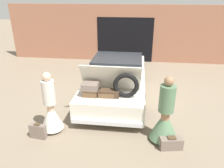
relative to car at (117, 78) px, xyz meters
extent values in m
plane|color=#7F705B|center=(0.00, 0.01, -0.57)|extent=(40.00, 40.00, 0.00)
cube|color=#9E664C|center=(0.00, 3.98, 0.83)|extent=(12.00, 0.12, 2.80)
cube|color=black|center=(0.00, 3.91, 0.53)|extent=(2.80, 0.02, 2.20)
cube|color=silver|center=(0.00, 0.01, -0.11)|extent=(1.93, 4.74, 0.56)
cube|color=#1E2328|center=(0.00, 0.29, 0.42)|extent=(1.70, 1.52, 0.50)
cylinder|color=black|center=(-0.89, 1.48, -0.23)|extent=(0.18, 0.67, 0.67)
cylinder|color=black|center=(0.89, 1.48, -0.23)|extent=(0.18, 0.67, 0.67)
cylinder|color=black|center=(-0.89, -1.42, -0.23)|extent=(0.18, 0.67, 0.67)
cylinder|color=black|center=(0.89, -1.42, -0.23)|extent=(0.18, 0.67, 0.67)
cube|color=silver|center=(0.00, -2.41, -0.29)|extent=(1.83, 0.10, 0.12)
cube|color=silver|center=(0.00, -1.55, 0.60)|extent=(1.64, 0.54, 0.87)
cube|color=brown|center=(-0.53, -1.81, 0.27)|extent=(0.39, 0.35, 0.19)
cube|color=brown|center=(-0.08, -1.81, 0.24)|extent=(0.43, 0.31, 0.13)
cube|color=#75665B|center=(-0.53, -1.81, 0.45)|extent=(0.44, 0.39, 0.17)
cube|color=#473323|center=(0.00, -1.81, 0.26)|extent=(0.52, 0.27, 0.19)
torus|color=black|center=(0.44, -1.81, 0.52)|extent=(0.69, 0.12, 0.69)
cylinder|color=beige|center=(-1.42, -2.49, -0.17)|extent=(0.17, 0.17, 0.78)
cone|color=silver|center=(-1.42, -2.49, -0.14)|extent=(0.59, 0.59, 0.71)
cylinder|color=silver|center=(-1.42, -2.49, 0.53)|extent=(0.31, 0.31, 0.62)
sphere|color=beige|center=(-1.42, -2.49, 0.94)|extent=(0.21, 0.21, 0.21)
cylinder|color=#997051|center=(1.42, -2.56, -0.16)|extent=(0.20, 0.20, 0.81)
cone|color=#567A56|center=(1.42, -2.56, -0.12)|extent=(0.69, 0.69, 0.73)
cylinder|color=#567A56|center=(1.42, -2.56, 0.57)|extent=(0.36, 0.36, 0.64)
sphere|color=#997051|center=(1.42, -2.56, 1.00)|extent=(0.22, 0.22, 0.22)
cube|color=#75665B|center=(-1.65, -2.86, -0.38)|extent=(0.42, 0.18, 0.37)
cube|color=#4C3823|center=(-1.65, -2.86, -0.17)|extent=(0.15, 0.10, 0.02)
cube|color=#75665B|center=(1.57, -2.85, -0.43)|extent=(0.55, 0.31, 0.28)
cube|color=#4C3823|center=(1.57, -2.85, -0.27)|extent=(0.20, 0.16, 0.02)
camera|label=1|loc=(0.73, -7.09, 2.81)|focal=35.00mm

